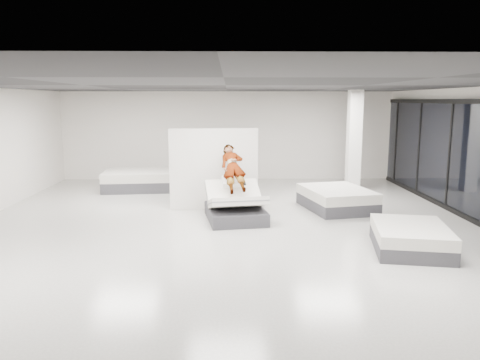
{
  "coord_description": "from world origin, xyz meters",
  "views": [
    {
      "loc": [
        0.08,
        -10.12,
        2.89
      ],
      "look_at": [
        0.33,
        0.91,
        1.0
      ],
      "focal_mm": 35.0,
      "sensor_mm": 36.0,
      "label": 1
    }
  ],
  "objects_px": {
    "person": "(233,174)",
    "flat_bed_left_far": "(140,180)",
    "flat_bed_right_far": "(337,199)",
    "column": "(354,142)",
    "divider_panel": "(214,169)",
    "flat_bed_right_near": "(411,238)",
    "remote": "(245,183)",
    "hero_bed": "(235,206)"
  },
  "relations": [
    {
      "from": "remote",
      "to": "flat_bed_right_far",
      "type": "bearing_deg",
      "value": 14.49
    },
    {
      "from": "hero_bed",
      "to": "divider_panel",
      "type": "bearing_deg",
      "value": 113.71
    },
    {
      "from": "column",
      "to": "flat_bed_right_far",
      "type": "bearing_deg",
      "value": -113.38
    },
    {
      "from": "divider_panel",
      "to": "column",
      "type": "xyz_separation_m",
      "value": [
        4.34,
        2.26,
        0.52
      ]
    },
    {
      "from": "column",
      "to": "person",
      "type": "bearing_deg",
      "value": -139.98
    },
    {
      "from": "divider_panel",
      "to": "flat_bed_right_near",
      "type": "height_order",
      "value": "divider_panel"
    },
    {
      "from": "hero_bed",
      "to": "person",
      "type": "xyz_separation_m",
      "value": [
        -0.05,
        0.3,
        0.75
      ]
    },
    {
      "from": "person",
      "to": "divider_panel",
      "type": "bearing_deg",
      "value": 108.81
    },
    {
      "from": "remote",
      "to": "flat_bed_right_far",
      "type": "xyz_separation_m",
      "value": [
        2.51,
        1.09,
        -0.63
      ]
    },
    {
      "from": "remote",
      "to": "flat_bed_right_near",
      "type": "xyz_separation_m",
      "value": [
        3.15,
        -2.42,
        -0.66
      ]
    },
    {
      "from": "person",
      "to": "flat_bed_left_far",
      "type": "relative_size",
      "value": 0.66
    },
    {
      "from": "flat_bed_right_near",
      "to": "flat_bed_left_far",
      "type": "height_order",
      "value": "flat_bed_left_far"
    },
    {
      "from": "hero_bed",
      "to": "person",
      "type": "relative_size",
      "value": 1.23
    },
    {
      "from": "remote",
      "to": "column",
      "type": "xyz_separation_m",
      "value": [
        3.56,
        3.53,
        0.69
      ]
    },
    {
      "from": "flat_bed_right_far",
      "to": "column",
      "type": "distance_m",
      "value": 2.97
    },
    {
      "from": "flat_bed_right_far",
      "to": "column",
      "type": "bearing_deg",
      "value": 66.62
    },
    {
      "from": "divider_panel",
      "to": "flat_bed_left_far",
      "type": "distance_m",
      "value": 3.82
    },
    {
      "from": "flat_bed_right_far",
      "to": "column",
      "type": "relative_size",
      "value": 0.73
    },
    {
      "from": "flat_bed_right_near",
      "to": "flat_bed_left_far",
      "type": "bearing_deg",
      "value": 134.91
    },
    {
      "from": "person",
      "to": "flat_bed_left_far",
      "type": "distance_m",
      "value": 4.86
    },
    {
      "from": "hero_bed",
      "to": "flat_bed_right_far",
      "type": "bearing_deg",
      "value": 21.5
    },
    {
      "from": "hero_bed",
      "to": "flat_bed_right_far",
      "type": "height_order",
      "value": "hero_bed"
    },
    {
      "from": "hero_bed",
      "to": "person",
      "type": "distance_m",
      "value": 0.81
    },
    {
      "from": "hero_bed",
      "to": "remote",
      "type": "bearing_deg",
      "value": -3.07
    },
    {
      "from": "flat_bed_right_far",
      "to": "flat_bed_right_near",
      "type": "bearing_deg",
      "value": -79.55
    },
    {
      "from": "person",
      "to": "flat_bed_right_far",
      "type": "xyz_separation_m",
      "value": [
        2.78,
        0.78,
        -0.8
      ]
    },
    {
      "from": "flat_bed_left_far",
      "to": "column",
      "type": "bearing_deg",
      "value": -4.31
    },
    {
      "from": "person",
      "to": "flat_bed_right_near",
      "type": "relative_size",
      "value": 0.78
    },
    {
      "from": "person",
      "to": "flat_bed_right_far",
      "type": "distance_m",
      "value": 2.99
    },
    {
      "from": "person",
      "to": "flat_bed_right_near",
      "type": "bearing_deg",
      "value": -47.52
    },
    {
      "from": "divider_panel",
      "to": "person",
      "type": "bearing_deg",
      "value": -69.73
    },
    {
      "from": "hero_bed",
      "to": "divider_panel",
      "type": "xyz_separation_m",
      "value": [
        -0.55,
        1.26,
        0.74
      ]
    },
    {
      "from": "remote",
      "to": "divider_panel",
      "type": "xyz_separation_m",
      "value": [
        -0.78,
        1.27,
        0.17
      ]
    },
    {
      "from": "flat_bed_right_near",
      "to": "column",
      "type": "relative_size",
      "value": 0.63
    },
    {
      "from": "person",
      "to": "column",
      "type": "bearing_deg",
      "value": 31.04
    },
    {
      "from": "column",
      "to": "hero_bed",
      "type": "bearing_deg",
      "value": -137.1
    },
    {
      "from": "remote",
      "to": "flat_bed_right_far",
      "type": "distance_m",
      "value": 2.8
    },
    {
      "from": "column",
      "to": "flat_bed_right_near",
      "type": "bearing_deg",
      "value": -93.94
    },
    {
      "from": "divider_panel",
      "to": "remote",
      "type": "bearing_deg",
      "value": -66.06
    },
    {
      "from": "divider_panel",
      "to": "flat_bed_right_far",
      "type": "bearing_deg",
      "value": -10.7
    },
    {
      "from": "flat_bed_right_far",
      "to": "person",
      "type": "bearing_deg",
      "value": -164.38
    },
    {
      "from": "person",
      "to": "flat_bed_right_near",
      "type": "height_order",
      "value": "person"
    }
  ]
}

